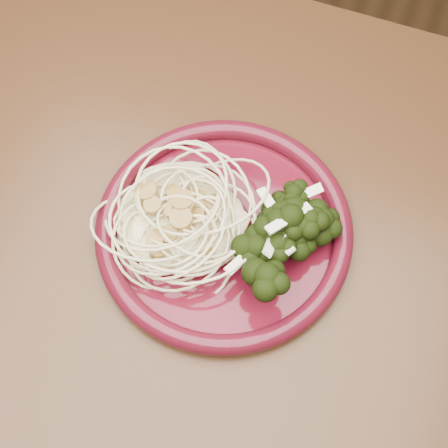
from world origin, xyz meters
name	(u,v)px	position (x,y,z in m)	size (l,w,h in m)	color
dining_table	(275,365)	(0.00, 0.00, 0.65)	(1.20, 0.80, 0.75)	#472814
dinner_plate	(224,229)	(-0.09, 0.08, 0.76)	(0.28, 0.28, 0.02)	#530C19
spaghetti_pile	(181,216)	(-0.13, 0.07, 0.77)	(0.13, 0.11, 0.03)	beige
scallop_cluster	(179,199)	(-0.13, 0.07, 0.80)	(0.10, 0.10, 0.03)	#AF8B43
broccoli_pile	(278,231)	(-0.04, 0.09, 0.78)	(0.08, 0.13, 0.05)	black
onion_garnish	(280,216)	(-0.04, 0.09, 0.81)	(0.06, 0.09, 0.05)	white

